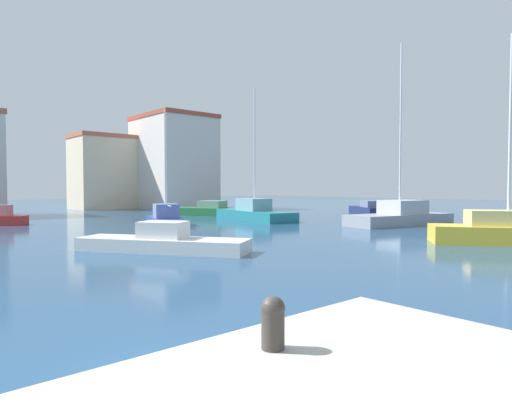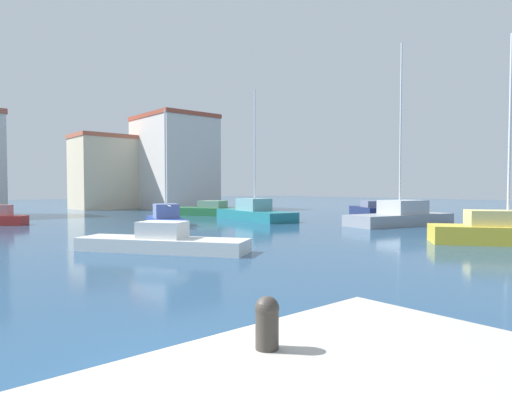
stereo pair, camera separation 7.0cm
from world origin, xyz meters
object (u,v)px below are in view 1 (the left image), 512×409
Objects in this scene: sailboat_yellow_far_left at (505,231)px; motorboat_navy_behind_lamppost at (368,210)px; sailboat_blue_mid_harbor at (166,218)px; mooring_bollard at (273,321)px; sailboat_grey_far_right at (400,216)px; motorboat_white_center_channel at (163,242)px; motorboat_green_distant_east at (213,210)px; sailboat_teal_inner_mooring at (254,212)px.

sailboat_yellow_far_left is 22.21m from motorboat_navy_behind_lamppost.
mooring_bollard is at bearing -117.40° from sailboat_blue_mid_harbor.
sailboat_blue_mid_harbor reaches higher than motorboat_navy_behind_lamppost.
sailboat_grey_far_right is 19.22m from motorboat_white_center_channel.
sailboat_grey_far_right is 1.57× the size of sailboat_blue_mid_harbor.
sailboat_grey_far_right is at bearing -134.09° from motorboat_navy_behind_lamppost.
sailboat_grey_far_right is at bearing -40.19° from sailboat_blue_mid_harbor.
sailboat_grey_far_right is at bearing -78.17° from motorboat_green_distant_east.
sailboat_yellow_far_left is at bearing -32.06° from motorboat_white_center_channel.
motorboat_navy_behind_lamppost is (13.85, 17.36, -0.10)m from sailboat_yellow_far_left.
motorboat_green_distant_east is at bearing 55.31° from mooring_bollard.
sailboat_teal_inner_mooring is at bearing 170.16° from motorboat_navy_behind_lamppost.
sailboat_blue_mid_harbor is 1.40× the size of motorboat_navy_behind_lamppost.
mooring_bollard reaches higher than motorboat_green_distant_east.
motorboat_navy_behind_lamppost is at bearing 45.91° from sailboat_grey_far_right.
sailboat_teal_inner_mooring reaches higher than sailboat_yellow_far_left.
motorboat_white_center_channel is at bearing -142.85° from sailboat_teal_inner_mooring.
motorboat_green_distant_east is at bearing 37.26° from sailboat_blue_mid_harbor.
mooring_bollard is 0.08× the size of motorboat_white_center_channel.
sailboat_teal_inner_mooring is at bearing 37.15° from motorboat_white_center_channel.
sailboat_yellow_far_left reaches higher than mooring_bollard.
motorboat_green_distant_east is 1.24× the size of motorboat_white_center_channel.
mooring_bollard is 32.09m from sailboat_teal_inner_mooring.
sailboat_yellow_far_left reaches higher than motorboat_green_distant_east.
mooring_bollard is 28.90m from sailboat_grey_far_right.
motorboat_white_center_channel is at bearing -178.46° from sailboat_grey_far_right.
sailboat_grey_far_right is 11.69m from motorboat_navy_behind_lamppost.
motorboat_green_distant_east is at bearing 142.17° from motorboat_navy_behind_lamppost.
mooring_bollard is 0.06× the size of motorboat_green_distant_east.
motorboat_white_center_channel is at bearing -161.94° from motorboat_navy_behind_lamppost.
sailboat_yellow_far_left is 19.59m from sailboat_teal_inner_mooring.
sailboat_blue_mid_harbor is at bearing 59.86° from motorboat_white_center_channel.
sailboat_yellow_far_left is 15.91m from motorboat_white_center_channel.
motorboat_white_center_channel is (-15.53, -18.08, -0.08)m from motorboat_green_distant_east.
mooring_bollard is at bearing -151.49° from sailboat_grey_far_right.
sailboat_teal_inner_mooring is 8.15m from sailboat_blue_mid_harbor.
mooring_bollard is at bearing -166.22° from sailboat_yellow_far_left.
mooring_bollard is 0.09× the size of motorboat_navy_behind_lamppost.
sailboat_grey_far_right reaches higher than mooring_bollard.
motorboat_navy_behind_lamppost is (33.52, 22.18, -0.83)m from mooring_bollard.
sailboat_teal_inner_mooring is (1.18, 19.56, 0.02)m from sailboat_yellow_far_left.
motorboat_white_center_channel is (-6.52, -11.23, -0.14)m from sailboat_blue_mid_harbor.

